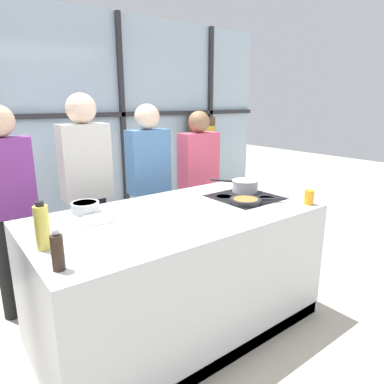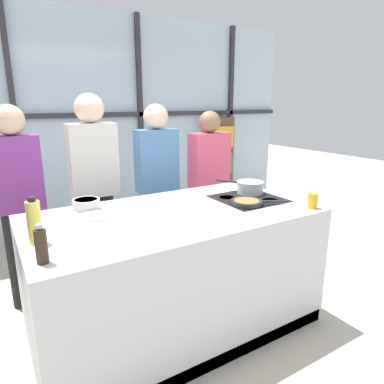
% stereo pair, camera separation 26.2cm
% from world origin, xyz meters
% --- Properties ---
extents(ground_plane, '(18.00, 18.00, 0.00)m').
position_xyz_m(ground_plane, '(0.00, 0.00, 0.00)').
color(ground_plane, '#BCB29E').
extents(back_window_wall, '(6.40, 0.10, 2.80)m').
position_xyz_m(back_window_wall, '(0.00, 2.41, 1.40)').
color(back_window_wall, silver).
rests_on(back_window_wall, ground_plane).
extents(bookshelf, '(0.43, 0.19, 1.48)m').
position_xyz_m(bookshelf, '(2.02, 2.23, 0.74)').
color(bookshelf, brown).
rests_on(bookshelf, ground_plane).
extents(demo_island, '(2.06, 1.09, 0.93)m').
position_xyz_m(demo_island, '(0.00, -0.00, 0.47)').
color(demo_island, silver).
rests_on(demo_island, ground_plane).
extents(spectator_far_left, '(0.38, 0.24, 1.69)m').
position_xyz_m(spectator_far_left, '(-0.93, 0.93, 0.98)').
color(spectator_far_left, black).
rests_on(spectator_far_left, ground_plane).
extents(spectator_center_left, '(0.41, 0.25, 1.78)m').
position_xyz_m(spectator_center_left, '(-0.31, 0.93, 1.03)').
color(spectator_center_left, black).
rests_on(spectator_center_left, ground_plane).
extents(spectator_center_right, '(0.40, 0.24, 1.69)m').
position_xyz_m(spectator_center_right, '(0.31, 0.93, 0.97)').
color(spectator_center_right, black).
rests_on(spectator_center_right, ground_plane).
extents(spectator_far_right, '(0.43, 0.23, 1.61)m').
position_xyz_m(spectator_far_right, '(0.93, 0.93, 0.91)').
color(spectator_far_right, black).
rests_on(spectator_far_right, ground_plane).
extents(frying_pan, '(0.40, 0.30, 0.04)m').
position_xyz_m(frying_pan, '(0.57, -0.13, 0.95)').
color(frying_pan, '#232326').
rests_on(frying_pan, demo_island).
extents(saucepan, '(0.30, 0.39, 0.10)m').
position_xyz_m(saucepan, '(0.81, 0.13, 0.99)').
color(saucepan, silver).
rests_on(saucepan, demo_island).
extents(white_plate, '(0.23, 0.23, 0.01)m').
position_xyz_m(white_plate, '(-0.52, 0.19, 0.94)').
color(white_plate, white).
rests_on(white_plate, demo_island).
extents(mixing_bowl, '(0.20, 0.20, 0.07)m').
position_xyz_m(mixing_bowl, '(-0.52, 0.41, 0.97)').
color(mixing_bowl, silver).
rests_on(mixing_bowl, demo_island).
extents(oil_bottle, '(0.08, 0.08, 0.27)m').
position_xyz_m(oil_bottle, '(-0.93, -0.07, 1.06)').
color(oil_bottle, '#E0CC4C').
rests_on(oil_bottle, demo_island).
extents(pepper_grinder, '(0.06, 0.06, 0.21)m').
position_xyz_m(pepper_grinder, '(-0.94, -0.36, 1.03)').
color(pepper_grinder, '#332319').
rests_on(pepper_grinder, demo_island).
extents(juice_glass_near, '(0.07, 0.07, 0.11)m').
position_xyz_m(juice_glass_near, '(0.93, -0.45, 0.99)').
color(juice_glass_near, orange).
rests_on(juice_glass_near, demo_island).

